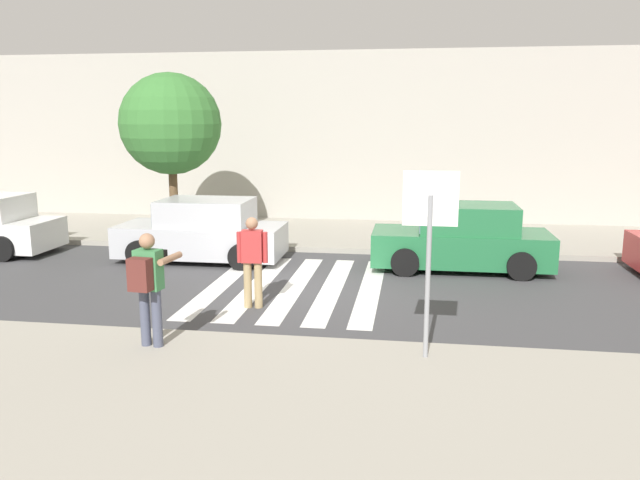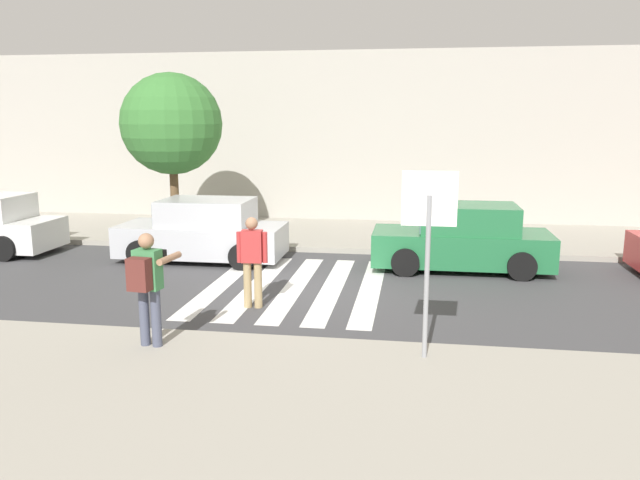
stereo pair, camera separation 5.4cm
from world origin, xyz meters
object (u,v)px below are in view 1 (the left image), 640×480
at_px(parked_car_green, 462,239).
at_px(street_tree_west, 171,124).
at_px(pedestrian_crossing, 252,257).
at_px(photographer_with_backpack, 148,280).
at_px(stop_sign, 430,223).
at_px(parked_car_silver, 203,232).

xyz_separation_m(parked_car_green, street_tree_west, (-7.87, 2.00, 2.62)).
bearing_deg(pedestrian_crossing, photographer_with_backpack, -109.33).
xyz_separation_m(pedestrian_crossing, parked_car_green, (4.10, 3.69, -0.25)).
bearing_deg(pedestrian_crossing, parked_car_green, 42.01).
relative_size(photographer_with_backpack, pedestrian_crossing, 1.00).
bearing_deg(parked_car_green, stop_sign, -98.72).
height_order(stop_sign, pedestrian_crossing, stop_sign).
bearing_deg(street_tree_west, parked_car_silver, -52.72).
bearing_deg(stop_sign, parked_car_green, 81.28).
bearing_deg(street_tree_west, stop_sign, -49.34).
bearing_deg(parked_car_green, street_tree_west, 165.73).
xyz_separation_m(stop_sign, photographer_with_backpack, (-4.07, -0.20, -0.92)).
bearing_deg(photographer_with_backpack, parked_car_silver, 102.05).
xyz_separation_m(stop_sign, parked_car_green, (0.93, 6.07, -1.36)).
relative_size(parked_car_silver, street_tree_west, 0.89).
bearing_deg(parked_car_silver, photographer_with_backpack, -77.95).
height_order(photographer_with_backpack, parked_car_green, photographer_with_backpack).
bearing_deg(pedestrian_crossing, stop_sign, -36.93).
bearing_deg(stop_sign, pedestrian_crossing, 143.07).
height_order(stop_sign, photographer_with_backpack, stop_sign).
relative_size(stop_sign, parked_car_silver, 0.65).
height_order(photographer_with_backpack, street_tree_west, street_tree_west).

